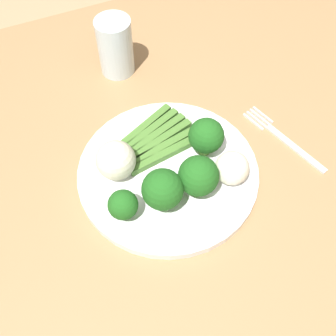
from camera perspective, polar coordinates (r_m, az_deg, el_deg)
The scene contains 12 objects.
ground_plane at distance 1.35m, azimuth 1.47°, elevation -19.77°, with size 6.00×6.00×0.02m, color tan.
dining_table at distance 0.72m, azimuth 2.63°, elevation -6.65°, with size 1.30×0.98×0.77m.
plate at distance 0.63m, azimuth -0.00°, elevation -0.63°, with size 0.28×0.28×0.01m, color white.
asparagus_bundle at distance 0.65m, azimuth -1.80°, elevation 3.85°, with size 0.14×0.11×0.01m.
broccoli_back at distance 0.55m, azimuth -0.77°, elevation -3.07°, with size 0.06×0.06×0.07m.
broccoli_near_center at distance 0.57m, azimuth 4.51°, elevation -1.07°, with size 0.06×0.06×0.07m.
broccoli_front_left at distance 0.61m, azimuth 5.35°, elevation 4.45°, with size 0.05×0.05×0.07m.
broccoli_right at distance 0.56m, azimuth -6.30°, elevation -5.18°, with size 0.04×0.04×0.05m.
cauliflower_left at distance 0.60m, azimuth 8.92°, elevation 0.01°, with size 0.05×0.05×0.05m, color silver.
cauliflower_near_fork at distance 0.60m, azimuth -7.31°, elevation 1.09°, with size 0.06×0.06×0.06m, color beige.
fork at distance 0.70m, azimuth 15.83°, elevation 3.96°, with size 0.06×0.16×0.00m.
water_glass at distance 0.76m, azimuth -7.36°, elevation 16.46°, with size 0.06×0.06×0.11m, color silver.
Camera 1 is at (-0.16, -0.28, 1.30)m, focal length 43.66 mm.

